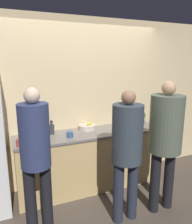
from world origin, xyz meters
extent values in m
plane|color=#4C4238|center=(0.00, 0.00, 0.00)|extent=(14.00, 14.00, 0.00)
cube|color=#D6BC8C|center=(0.00, 0.64, 1.30)|extent=(5.20, 0.06, 2.60)
cube|color=tan|center=(0.00, 0.34, 0.43)|extent=(2.23, 0.59, 0.87)
cube|color=slate|center=(0.00, 0.34, 0.88)|extent=(2.26, 0.62, 0.03)
cylinder|color=black|center=(-0.99, -0.31, 0.40)|extent=(0.13, 0.13, 0.81)
cylinder|color=black|center=(-0.81, -0.31, 0.40)|extent=(0.13, 0.13, 0.81)
cylinder|color=navy|center=(-0.90, -0.31, 1.16)|extent=(0.33, 0.33, 0.71)
sphere|color=beige|center=(-0.90, -0.31, 1.60)|extent=(0.17, 0.17, 0.17)
cylinder|color=#232838|center=(0.01, -0.54, 0.39)|extent=(0.13, 0.13, 0.78)
cylinder|color=#232838|center=(0.21, -0.54, 0.39)|extent=(0.13, 0.13, 0.78)
cylinder|color=#333D47|center=(0.11, -0.54, 1.13)|extent=(0.36, 0.36, 0.69)
sphere|color=#936B4C|center=(0.11, -0.54, 1.55)|extent=(0.16, 0.16, 0.16)
cylinder|color=black|center=(0.54, -0.55, 0.41)|extent=(0.13, 0.13, 0.83)
cylinder|color=black|center=(0.77, -0.55, 0.41)|extent=(0.13, 0.13, 0.83)
cylinder|color=#515B4C|center=(0.66, -0.55, 1.19)|extent=(0.41, 0.41, 0.72)
sphere|color=tan|center=(0.66, -0.55, 1.63)|extent=(0.17, 0.17, 0.17)
cylinder|color=beige|center=(-0.01, 0.47, 0.94)|extent=(0.27, 0.27, 0.07)
ellipsoid|color=yellow|center=(0.02, 0.47, 0.99)|extent=(0.15, 0.12, 0.04)
cylinder|color=#ADA393|center=(0.67, 0.47, 0.96)|extent=(0.10, 0.10, 0.12)
cylinder|color=#99754C|center=(0.66, 0.47, 1.07)|extent=(0.01, 0.05, 0.24)
cylinder|color=#99754C|center=(0.68, 0.48, 1.07)|extent=(0.03, 0.05, 0.25)
cylinder|color=#99754C|center=(0.67, 0.46, 1.07)|extent=(0.05, 0.01, 0.25)
cylinder|color=#333338|center=(-0.57, 0.46, 0.97)|extent=(0.08, 0.08, 0.14)
cylinder|color=#333338|center=(-0.57, 0.46, 1.06)|extent=(0.03, 0.03, 0.04)
cylinder|color=black|center=(-0.57, 0.46, 1.09)|extent=(0.04, 0.04, 0.02)
cylinder|color=#236033|center=(0.61, 0.33, 0.97)|extent=(0.07, 0.07, 0.14)
cylinder|color=#236033|center=(0.61, 0.33, 1.07)|extent=(0.03, 0.03, 0.04)
cylinder|color=black|center=(0.61, 0.33, 1.10)|extent=(0.04, 0.04, 0.02)
cylinder|color=#A33D33|center=(-1.04, 0.13, 0.95)|extent=(0.08, 0.08, 0.09)
cylinder|color=#335184|center=(-0.37, 0.22, 0.94)|extent=(0.09, 0.09, 0.08)
cylinder|color=#3D3D42|center=(0.97, 0.44, 0.94)|extent=(0.12, 0.12, 0.09)
sphere|color=#2D6B33|center=(0.97, 0.44, 1.05)|extent=(0.15, 0.15, 0.15)
camera|label=1|loc=(-1.14, -2.62, 1.94)|focal=35.00mm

